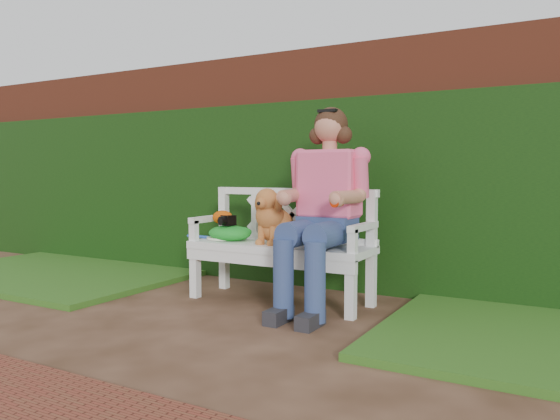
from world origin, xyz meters
The scene contains 11 objects.
ground centered at (0.00, 0.00, 0.00)m, with size 60.00×60.00×0.00m, color #392415.
brick_wall centered at (0.00, 1.90, 1.10)m, with size 10.00×0.30×2.20m, color brown.
ivy_hedge centered at (0.00, 1.68, 0.85)m, with size 10.00×0.18×1.70m, color #183D0D.
grass_left centered at (-2.40, 0.90, 0.03)m, with size 2.60×2.00×0.05m, color #275A1E.
garden_bench centered at (0.13, 0.96, 0.24)m, with size 1.58×0.60×0.48m, color white, non-canonical shape.
seated_woman centered at (0.54, 0.94, 0.80)m, with size 0.68×0.90×1.60m, color #FF4B78, non-canonical shape.
dog centered at (0.08, 0.95, 0.71)m, with size 0.30×0.41×0.45m, color #B55D28, non-canonical shape.
tennis_racket centered at (-0.44, 0.92, 0.49)m, with size 0.54×0.22×0.03m, color white, non-canonical shape.
green_bag centered at (-0.34, 0.92, 0.54)m, with size 0.38×0.29×0.13m, color #186E21, non-canonical shape.
camera_item centered at (-0.35, 0.90, 0.65)m, with size 0.13×0.09×0.08m, color black.
baseball_glove centered at (-0.42, 0.93, 0.67)m, with size 0.19×0.14×0.12m, color #C24706.
Camera 1 is at (2.27, -2.85, 1.06)m, focal length 35.00 mm.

